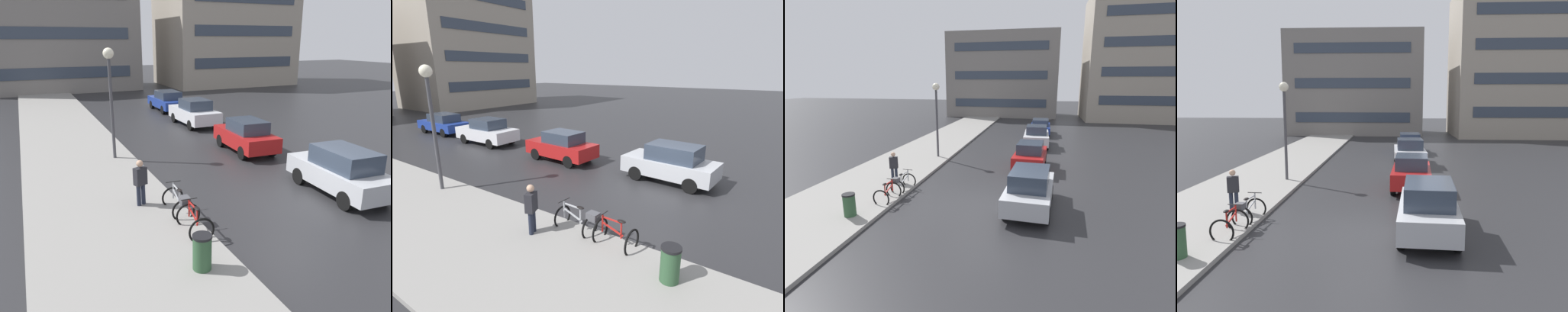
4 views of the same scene
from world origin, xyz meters
The scene contains 11 objects.
ground_plane centered at (0.00, 0.00, 0.00)m, with size 140.00×140.00×0.00m, color #28282B.
bicycle_nearest centered at (-3.98, -0.59, 0.41)m, with size 0.80×1.11×0.94m.
bicycle_second centered at (-3.93, 0.67, 0.49)m, with size 0.80×1.45×0.96m.
car_silver centered at (2.02, 0.06, 0.85)m, with size 2.01×4.12×1.69m.
car_red centered at (1.75, 6.03, 0.81)m, with size 1.95×3.94×1.61m.
car_white centered at (1.92, 12.55, 0.83)m, with size 1.95×4.22×1.68m.
car_blue centered at (2.13, 18.11, 0.78)m, with size 1.85×4.25×1.52m.
pedestrian centered at (-4.84, 1.73, 0.94)m, with size 0.46×0.36×1.67m.
streetlamp centered at (-4.46, 7.21, 3.59)m, with size 0.47×0.47×4.98m.
trash_bin centered at (-4.58, -2.37, 0.51)m, with size 0.47×0.47×1.02m.
building_facade_side centered at (14.99, 32.83, 7.84)m, with size 14.94×9.87×15.67m.
Camera 2 is at (-10.54, -4.23, 4.85)m, focal length 28.00 mm.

